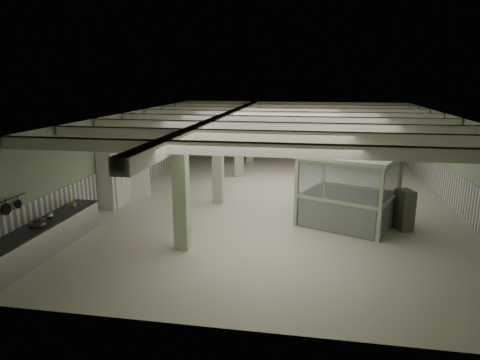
% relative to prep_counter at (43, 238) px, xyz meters
% --- Properties ---
extents(floor, '(20.00, 20.00, 0.00)m').
position_rel_prep_counter_xyz_m(floor, '(6.54, 7.00, -0.46)').
color(floor, beige).
rests_on(floor, ground).
extents(ceiling, '(14.00, 20.00, 0.02)m').
position_rel_prep_counter_xyz_m(ceiling, '(6.54, 7.00, 3.14)').
color(ceiling, silver).
rests_on(ceiling, wall_back).
extents(wall_back, '(14.00, 0.02, 3.60)m').
position_rel_prep_counter_xyz_m(wall_back, '(6.54, 17.00, 1.34)').
color(wall_back, '#A1BB95').
rests_on(wall_back, floor).
extents(wall_front, '(14.00, 0.02, 3.60)m').
position_rel_prep_counter_xyz_m(wall_front, '(6.54, -3.00, 1.34)').
color(wall_front, '#A1BB95').
rests_on(wall_front, floor).
extents(wall_left, '(0.02, 20.00, 3.60)m').
position_rel_prep_counter_xyz_m(wall_left, '(-0.46, 7.00, 1.34)').
color(wall_left, '#A1BB95').
rests_on(wall_left, floor).
extents(wall_right, '(0.02, 20.00, 3.60)m').
position_rel_prep_counter_xyz_m(wall_right, '(13.54, 7.00, 1.34)').
color(wall_right, '#A1BB95').
rests_on(wall_right, floor).
extents(wainscot_left, '(0.05, 19.90, 1.50)m').
position_rel_prep_counter_xyz_m(wainscot_left, '(-0.44, 7.00, 0.29)').
color(wainscot_left, white).
rests_on(wainscot_left, floor).
extents(wainscot_right, '(0.05, 19.90, 1.50)m').
position_rel_prep_counter_xyz_m(wainscot_right, '(13.51, 7.00, 0.29)').
color(wainscot_right, white).
rests_on(wainscot_right, floor).
extents(wainscot_back, '(13.90, 0.05, 1.50)m').
position_rel_prep_counter_xyz_m(wainscot_back, '(6.54, 16.98, 0.29)').
color(wainscot_back, white).
rests_on(wainscot_back, floor).
extents(girder, '(0.45, 19.90, 0.40)m').
position_rel_prep_counter_xyz_m(girder, '(4.04, 7.00, 2.92)').
color(girder, silver).
rests_on(girder, ceiling).
extents(beam_a, '(13.90, 0.35, 0.32)m').
position_rel_prep_counter_xyz_m(beam_a, '(6.54, -0.50, 2.96)').
color(beam_a, silver).
rests_on(beam_a, ceiling).
extents(beam_b, '(13.90, 0.35, 0.32)m').
position_rel_prep_counter_xyz_m(beam_b, '(6.54, 2.00, 2.96)').
color(beam_b, silver).
rests_on(beam_b, ceiling).
extents(beam_c, '(13.90, 0.35, 0.32)m').
position_rel_prep_counter_xyz_m(beam_c, '(6.54, 4.50, 2.96)').
color(beam_c, silver).
rests_on(beam_c, ceiling).
extents(beam_d, '(13.90, 0.35, 0.32)m').
position_rel_prep_counter_xyz_m(beam_d, '(6.54, 7.00, 2.96)').
color(beam_d, silver).
rests_on(beam_d, ceiling).
extents(beam_e, '(13.90, 0.35, 0.32)m').
position_rel_prep_counter_xyz_m(beam_e, '(6.54, 9.50, 2.96)').
color(beam_e, silver).
rests_on(beam_e, ceiling).
extents(beam_f, '(13.90, 0.35, 0.32)m').
position_rel_prep_counter_xyz_m(beam_f, '(6.54, 12.00, 2.96)').
color(beam_f, silver).
rests_on(beam_f, ceiling).
extents(beam_g, '(13.90, 0.35, 0.32)m').
position_rel_prep_counter_xyz_m(beam_g, '(6.54, 14.50, 2.96)').
color(beam_g, silver).
rests_on(beam_g, ceiling).
extents(column_a, '(0.42, 0.42, 3.60)m').
position_rel_prep_counter_xyz_m(column_a, '(4.04, 1.00, 1.34)').
color(column_a, '#ABBD98').
rests_on(column_a, floor).
extents(column_b, '(0.42, 0.42, 3.60)m').
position_rel_prep_counter_xyz_m(column_b, '(4.04, 6.00, 1.34)').
color(column_b, '#ABBD98').
rests_on(column_b, floor).
extents(column_c, '(0.42, 0.42, 3.60)m').
position_rel_prep_counter_xyz_m(column_c, '(4.04, 11.00, 1.34)').
color(column_c, '#ABBD98').
rests_on(column_c, floor).
extents(column_d, '(0.42, 0.42, 3.60)m').
position_rel_prep_counter_xyz_m(column_d, '(4.04, 15.00, 1.34)').
color(column_d, '#ABBD98').
rests_on(column_d, floor).
extents(hook_rail, '(0.02, 1.20, 0.02)m').
position_rel_prep_counter_xyz_m(hook_rail, '(-0.39, -0.60, 1.39)').
color(hook_rail, black).
rests_on(hook_rail, wall_left).
extents(pendant_front, '(0.44, 0.44, 0.22)m').
position_rel_prep_counter_xyz_m(pendant_front, '(7.04, 2.00, 2.59)').
color(pendant_front, '#2D3C2E').
rests_on(pendant_front, ceiling).
extents(pendant_mid, '(0.44, 0.44, 0.22)m').
position_rel_prep_counter_xyz_m(pendant_mid, '(7.04, 7.50, 2.59)').
color(pendant_mid, '#2D3C2E').
rests_on(pendant_mid, ceiling).
extents(pendant_back, '(0.44, 0.44, 0.22)m').
position_rel_prep_counter_xyz_m(pendant_back, '(7.04, 12.50, 2.59)').
color(pendant_back, '#2D3C2E').
rests_on(pendant_back, ceiling).
extents(prep_counter, '(0.91, 5.21, 0.91)m').
position_rel_prep_counter_xyz_m(prep_counter, '(0.00, 0.00, 0.00)').
color(prep_counter, '#B5B5B9').
rests_on(prep_counter, floor).
extents(pitcher_near, '(0.18, 0.20, 0.24)m').
position_rel_prep_counter_xyz_m(pitcher_near, '(0.00, 0.46, 0.56)').
color(pitcher_near, '#B5B5B9').
rests_on(pitcher_near, prep_counter).
extents(veg_colander, '(0.56, 0.56, 0.21)m').
position_rel_prep_counter_xyz_m(veg_colander, '(-0.01, -0.13, 0.54)').
color(veg_colander, '#404146').
rests_on(veg_colander, prep_counter).
extents(orange_bowl, '(0.30, 0.30, 0.09)m').
position_rel_prep_counter_xyz_m(orange_bowl, '(-0.06, 1.84, 0.49)').
color(orange_bowl, '#B2B2B7').
rests_on(orange_bowl, prep_counter).
extents(skillet_near, '(0.04, 0.33, 0.33)m').
position_rel_prep_counter_xyz_m(skillet_near, '(-0.34, -0.91, 1.17)').
color(skillet_near, black).
rests_on(skillet_near, hook_rail).
extents(skillet_far, '(0.03, 0.25, 0.25)m').
position_rel_prep_counter_xyz_m(skillet_far, '(-0.34, -0.42, 1.17)').
color(skillet_far, black).
rests_on(skillet_far, hook_rail).
extents(walkin_cooler, '(1.13, 2.57, 2.35)m').
position_rel_prep_counter_xyz_m(walkin_cooler, '(-0.08, 5.50, 0.72)').
color(walkin_cooler, silver).
rests_on(walkin_cooler, floor).
extents(guard_booth, '(3.96, 3.71, 2.55)m').
position_rel_prep_counter_xyz_m(guard_booth, '(9.18, 4.26, 1.27)').
color(guard_booth, '#99B792').
rests_on(guard_booth, floor).
extents(filing_cabinet, '(0.65, 0.77, 1.41)m').
position_rel_prep_counter_xyz_m(filing_cabinet, '(11.05, 3.94, 0.25)').
color(filing_cabinet, '#5A5D4D').
rests_on(filing_cabinet, floor).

